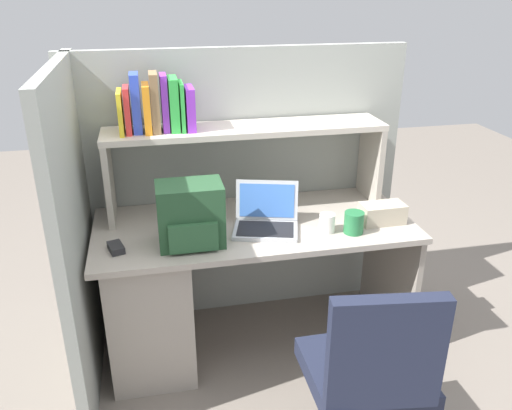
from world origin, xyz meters
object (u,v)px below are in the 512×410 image
object	(u,v)px
computer_mouse	(116,248)
backpack	(191,215)
laptop	(266,219)
snack_canister	(354,223)
tissue_box	(382,213)
office_chair	(366,395)
paper_cup	(327,223)

from	to	relation	value
computer_mouse	backpack	bearing A→B (deg)	-15.72
laptop	snack_canister	size ratio (longest dim) A/B	3.44
tissue_box	office_chair	xyz separation A→B (m)	(-0.38, -0.78, -0.39)
laptop	tissue_box	size ratio (longest dim) A/B	1.67
laptop	computer_mouse	xyz separation A→B (m)	(-0.72, -0.09, -0.03)
paper_cup	office_chair	distance (m)	0.84
backpack	paper_cup	bearing A→B (deg)	-1.09
office_chair	computer_mouse	bearing A→B (deg)	-31.23
office_chair	snack_canister	bearing A→B (deg)	-97.97
computer_mouse	office_chair	distance (m)	1.24
tissue_box	computer_mouse	bearing A→B (deg)	-179.62
laptop	snack_canister	distance (m)	0.43
snack_canister	office_chair	xyz separation A→B (m)	(-0.20, -0.70, -0.39)
backpack	tissue_box	size ratio (longest dim) A/B	1.36
backpack	computer_mouse	bearing A→B (deg)	-179.71
laptop	backpack	bearing A→B (deg)	-167.14
paper_cup	tissue_box	xyz separation A→B (m)	(0.31, 0.04, 0.00)
paper_cup	office_chair	xyz separation A→B (m)	(-0.07, -0.74, -0.38)
computer_mouse	office_chair	xyz separation A→B (m)	(0.93, -0.75, -0.35)
laptop	computer_mouse	distance (m)	0.73
paper_cup	office_chair	size ratio (longest dim) A/B	0.10
computer_mouse	snack_canister	distance (m)	1.13
snack_canister	paper_cup	bearing A→B (deg)	163.93
backpack	computer_mouse	xyz separation A→B (m)	(-0.35, -0.00, -0.13)
laptop	office_chair	xyz separation A→B (m)	(0.21, -0.84, -0.39)
computer_mouse	snack_canister	bearing A→B (deg)	-18.37
computer_mouse	paper_cup	bearing A→B (deg)	-16.62
backpack	tissue_box	world-z (taller)	backpack
laptop	snack_canister	world-z (taller)	laptop
laptop	paper_cup	xyz separation A→B (m)	(0.28, -0.10, -0.00)
backpack	office_chair	world-z (taller)	backpack
backpack	snack_canister	size ratio (longest dim) A/B	2.81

